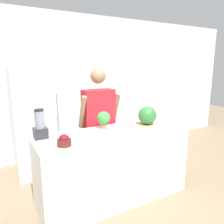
# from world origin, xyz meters

# --- Properties ---
(ground_plane) EXTENTS (14.00, 14.00, 0.00)m
(ground_plane) POSITION_xyz_m (0.00, 0.00, 0.00)
(ground_plane) COLOR #7F6B51
(wall_back) EXTENTS (8.00, 0.06, 2.60)m
(wall_back) POSITION_xyz_m (0.00, 2.01, 1.30)
(wall_back) COLOR silver
(wall_back) RESTS_ON ground_plane
(counter_island) EXTENTS (1.89, 0.68, 0.89)m
(counter_island) POSITION_xyz_m (0.00, 0.34, 0.44)
(counter_island) COLOR white
(counter_island) RESTS_ON ground_plane
(refrigerator) EXTENTS (0.75, 0.75, 1.67)m
(refrigerator) POSITION_xyz_m (-0.67, 1.60, 0.83)
(refrigerator) COLOR white
(refrigerator) RESTS_ON ground_plane
(person) EXTENTS (0.59, 0.26, 1.66)m
(person) POSITION_xyz_m (0.06, 0.88, 0.84)
(person) COLOR #333338
(person) RESTS_ON ground_plane
(cutting_board) EXTENTS (0.41, 0.27, 0.01)m
(cutting_board) POSITION_xyz_m (0.55, 0.41, 0.89)
(cutting_board) COLOR tan
(cutting_board) RESTS_ON counter_island
(watermelon) EXTENTS (0.25, 0.25, 0.25)m
(watermelon) POSITION_xyz_m (0.56, 0.39, 1.02)
(watermelon) COLOR #2D6B33
(watermelon) RESTS_ON cutting_board
(bowl_cherries) EXTENTS (0.15, 0.15, 0.13)m
(bowl_cherries) POSITION_xyz_m (-0.67, 0.18, 0.94)
(bowl_cherries) COLOR #511E19
(bowl_cherries) RESTS_ON counter_island
(bowl_cream) EXTENTS (0.15, 0.15, 0.08)m
(bowl_cream) POSITION_xyz_m (-0.47, 0.14, 0.92)
(bowl_cream) COLOR white
(bowl_cream) RESTS_ON counter_island
(blender) EXTENTS (0.15, 0.15, 0.34)m
(blender) POSITION_xyz_m (-0.83, 0.55, 1.03)
(blender) COLOR #28282D
(blender) RESTS_ON counter_island
(potted_plant) EXTENTS (0.17, 0.17, 0.23)m
(potted_plant) POSITION_xyz_m (-0.03, 0.54, 1.02)
(potted_plant) COLOR #996647
(potted_plant) RESTS_ON counter_island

